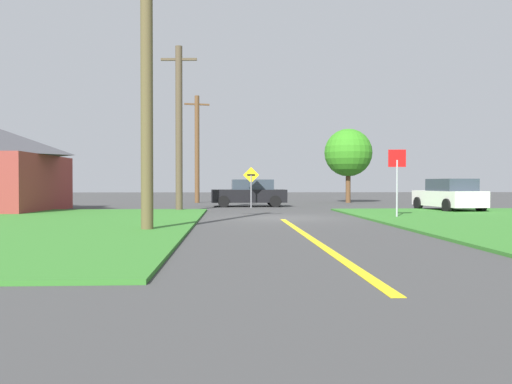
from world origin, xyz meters
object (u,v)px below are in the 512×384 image
at_px(car_approaching_junction, 250,193).
at_px(utility_pole_far, 197,148).
at_px(utility_pole_mid, 179,127).
at_px(stop_sign, 397,171).
at_px(oak_tree_left, 348,153).
at_px(utility_pole_near, 147,85).
at_px(car_on_crossroad, 449,195).
at_px(direction_sign, 251,183).

xyz_separation_m(car_approaching_junction, utility_pole_far, (-3.52, 6.37, 3.11)).
relative_size(car_approaching_junction, utility_pole_mid, 0.54).
xyz_separation_m(stop_sign, utility_pole_mid, (-9.14, 6.15, 2.32)).
height_order(utility_pole_mid, oak_tree_left, utility_pole_mid).
bearing_deg(utility_pole_near, utility_pole_mid, 90.75).
bearing_deg(utility_pole_far, utility_pole_mid, -91.10).
relative_size(utility_pole_mid, oak_tree_left, 1.56).
distance_m(utility_pole_near, oak_tree_left, 24.81).
distance_m(stop_sign, utility_pole_near, 10.65).
bearing_deg(utility_pole_far, car_on_crossroad, -42.67).
xyz_separation_m(car_approaching_junction, utility_pole_mid, (-3.73, -4.99, 3.41)).
bearing_deg(stop_sign, car_on_crossroad, -122.85).
xyz_separation_m(stop_sign, utility_pole_near, (-8.99, -5.21, 2.34)).
bearing_deg(car_on_crossroad, stop_sign, 134.11).
xyz_separation_m(car_on_crossroad, utility_pole_far, (-13.26, 12.22, 3.12)).
distance_m(car_on_crossroad, direction_sign, 10.57).
bearing_deg(utility_pole_near, utility_pole_far, 89.82).
bearing_deg(utility_pole_near, car_on_crossroad, 38.25).
bearing_deg(car_on_crossroad, utility_pole_near, 121.65).
bearing_deg(utility_pole_far, car_approaching_junction, -61.12).
xyz_separation_m(car_on_crossroad, oak_tree_left, (-2.43, 11.77, 2.78)).
xyz_separation_m(utility_pole_near, oak_tree_left, (10.90, 22.27, -0.65)).
bearing_deg(stop_sign, oak_tree_left, -89.94).
relative_size(utility_pole_near, utility_pole_far, 1.08).
height_order(utility_pole_mid, utility_pole_far, utility_pole_mid).
height_order(car_on_crossroad, utility_pole_near, utility_pole_near).
xyz_separation_m(car_approaching_junction, car_on_crossroad, (9.74, -5.84, -0.00)).
bearing_deg(utility_pole_far, oak_tree_left, -2.37).
bearing_deg(stop_sign, car_approaching_junction, -57.68).
distance_m(car_approaching_junction, utility_pole_mid, 7.10).
distance_m(utility_pole_mid, utility_pole_far, 11.37).
xyz_separation_m(utility_pole_near, direction_sign, (3.61, 14.61, -2.79)).
bearing_deg(oak_tree_left, car_on_crossroad, -78.36).
bearing_deg(utility_pole_mid, utility_pole_far, 88.90).
bearing_deg(direction_sign, utility_pole_near, -103.88).
bearing_deg(oak_tree_left, utility_pole_mid, -135.35).
xyz_separation_m(direction_sign, oak_tree_left, (7.29, 7.67, 2.14)).
relative_size(utility_pole_far, direction_sign, 3.30).
distance_m(car_approaching_junction, utility_pole_far, 7.92).
relative_size(stop_sign, car_on_crossroad, 0.61).
relative_size(utility_pole_far, oak_tree_left, 1.44).
xyz_separation_m(car_on_crossroad, direction_sign, (-9.72, 4.10, 0.63)).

